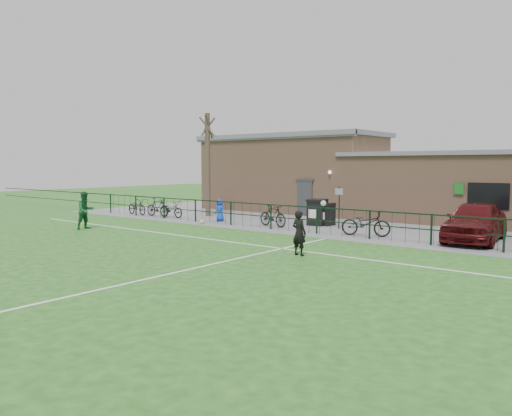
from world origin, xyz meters
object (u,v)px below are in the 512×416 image
Objects in this scene: wheelie_bin_left at (317,213)px; ball_ground at (202,222)px; wheelie_bin_right at (326,215)px; bicycle_a at (137,207)px; bicycle_e at (366,223)px; bicycle_d at (273,216)px; bicycle_b at (158,207)px; bicycle_c at (171,209)px; car_maroon at (475,221)px; bare_tree at (208,165)px; outfield_player at (86,210)px; sign_post at (339,208)px; spectator_child at (220,210)px.

wheelie_bin_left reaches higher than ball_ground.
wheelie_bin_right is 11.89m from bicycle_a.
bicycle_d is at bearing 73.97° from bicycle_e.
wheelie_bin_right is at bearing -79.02° from bicycle_b.
bicycle_e is at bearing 8.31° from ball_ground.
bicycle_b is at bearing -178.28° from wheelie_bin_left.
bicycle_c is at bearing -85.57° from bicycle_b.
car_maroon is 2.27× the size of bicycle_e.
bicycle_d is (9.87, 0.44, 0.05)m from bicycle_a.
bare_tree is at bearing 173.83° from car_maroon.
wheelie_bin_left is 5.16× the size of ball_ground.
outfield_player is (-0.45, -7.80, -2.12)m from bare_tree.
wheelie_bin_right is 10.12m from bicycle_b.
bicycle_a reaches higher than bicycle_c.
outfield_player is at bearing -134.32° from wheelie_bin_right.
sign_post is 7.00m from ball_ground.
bare_tree reaches higher than sign_post.
sign_post is 1.12× the size of bicycle_d.
bare_tree is at bearing -176.48° from wheelie_bin_right.
wheelie_bin_right is at bearing 169.09° from car_maroon.
outfield_player is (-7.83, -7.97, 0.25)m from wheelie_bin_left.
outfield_player is at bearing 143.32° from bicycle_d.
sign_post reaches higher than spectator_child.
bicycle_d reaches higher than ball_ground.
bicycle_d is 0.86× the size of bicycle_e.
bicycle_b is 5.97m from outfield_player.
sign_post is 1.70× the size of spectator_child.
bicycle_c is (-8.82, -2.29, -0.04)m from wheelie_bin_right.
bicycle_b is at bearing 17.93° from outfield_player.
ball_ground is at bearing -158.20° from wheelie_bin_left.
bicycle_b is 13.05m from bicycle_e.
bicycle_e reaches higher than bicycle_c.
bare_tree is 3.40× the size of outfield_player.
wheelie_bin_right is 0.58× the size of bicycle_c.
bare_tree is 5.84× the size of wheelie_bin_right.
sign_post is at bearing -32.74° from wheelie_bin_right.
bare_tree is 15.17m from car_maroon.
spectator_child is at bearing -33.53° from bare_tree.
outfield_player is at bearing -167.11° from bicycle_b.
bicycle_d reaches higher than wheelie_bin_right.
bicycle_b is 1.00× the size of outfield_player.
spectator_child is 6.83m from outfield_player.
outfield_player is (0.61, -5.86, 0.39)m from bicycle_c.
bicycle_d is (6.00, -1.69, -2.44)m from bare_tree.
sign_post reaches higher than wheelie_bin_left.
car_maroon is at bearing -1.79° from bare_tree.
ball_ground is at bearing -50.53° from bare_tree.
wheelie_bin_left is at bearing -26.82° from bicycle_d.
bicycle_d is 4.99m from bicycle_e.
sign_post is 11.93m from outfield_player.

